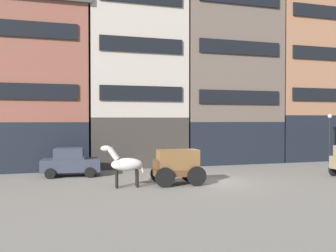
{
  "coord_description": "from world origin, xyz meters",
  "views": [
    {
      "loc": [
        -8.06,
        -18.51,
        3.71
      ],
      "look_at": [
        -2.38,
        1.85,
        3.29
      ],
      "focal_mm": 36.54,
      "sensor_mm": 36.0,
      "label": 1
    }
  ],
  "objects_px": {
    "draft_horse": "(125,164)",
    "sedan_dark": "(71,162)",
    "streetlamp_curbside": "(330,132)",
    "cargo_wagon": "(177,164)"
  },
  "relations": [
    {
      "from": "sedan_dark",
      "to": "streetlamp_curbside",
      "type": "xyz_separation_m",
      "value": [
        20.86,
        0.84,
        1.76
      ]
    },
    {
      "from": "sedan_dark",
      "to": "streetlamp_curbside",
      "type": "bearing_deg",
      "value": 2.31
    },
    {
      "from": "cargo_wagon",
      "to": "streetlamp_curbside",
      "type": "height_order",
      "value": "streetlamp_curbside"
    },
    {
      "from": "cargo_wagon",
      "to": "sedan_dark",
      "type": "distance_m",
      "value": 7.41
    },
    {
      "from": "cargo_wagon",
      "to": "sedan_dark",
      "type": "xyz_separation_m",
      "value": [
        -5.81,
        4.6,
        -0.23
      ]
    },
    {
      "from": "sedan_dark",
      "to": "streetlamp_curbside",
      "type": "relative_size",
      "value": 0.93
    },
    {
      "from": "cargo_wagon",
      "to": "draft_horse",
      "type": "bearing_deg",
      "value": 179.96
    },
    {
      "from": "draft_horse",
      "to": "sedan_dark",
      "type": "relative_size",
      "value": 0.61
    },
    {
      "from": "sedan_dark",
      "to": "streetlamp_curbside",
      "type": "distance_m",
      "value": 20.95
    },
    {
      "from": "cargo_wagon",
      "to": "sedan_dark",
      "type": "relative_size",
      "value": 0.77
    }
  ]
}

